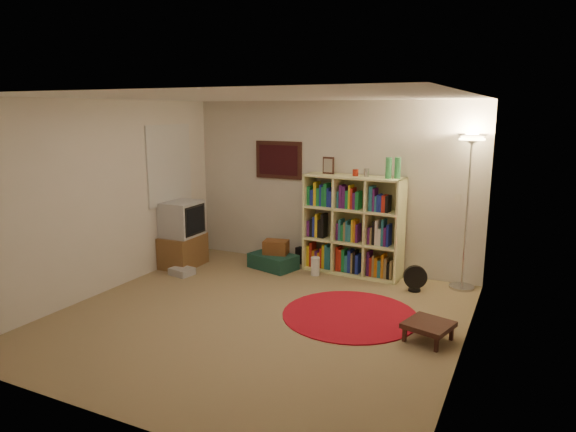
% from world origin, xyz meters
% --- Properties ---
extents(room, '(4.54, 4.54, 2.54)m').
position_xyz_m(room, '(-0.05, 0.05, 1.26)').
color(room, '#8D7752').
rests_on(room, ground).
extents(bookshelf, '(1.47, 0.51, 1.74)m').
position_xyz_m(bookshelf, '(0.43, 2.05, 0.70)').
color(bookshelf, '#FDFEA9').
rests_on(bookshelf, ground).
extents(floor_lamp, '(0.47, 0.47, 2.07)m').
position_xyz_m(floor_lamp, '(2.00, 2.07, 1.72)').
color(floor_lamp, '#BABABE').
rests_on(floor_lamp, ground).
extents(floor_fan, '(0.31, 0.21, 0.36)m').
position_xyz_m(floor_fan, '(1.45, 1.67, 0.18)').
color(floor_fan, black).
rests_on(floor_fan, ground).
extents(tv_stand, '(0.51, 0.71, 1.01)m').
position_xyz_m(tv_stand, '(-2.01, 1.26, 0.49)').
color(tv_stand, brown).
rests_on(tv_stand, ground).
extents(dvd_box, '(0.35, 0.31, 0.10)m').
position_xyz_m(dvd_box, '(-1.76, 0.88, 0.05)').
color(dvd_box, '#B6B5BA').
rests_on(dvd_box, ground).
extents(suitcase, '(0.78, 0.61, 0.22)m').
position_xyz_m(suitcase, '(-0.71, 1.75, 0.11)').
color(suitcase, '#153B31').
rests_on(suitcase, ground).
extents(wicker_basket, '(0.40, 0.32, 0.21)m').
position_xyz_m(wicker_basket, '(-0.68, 1.79, 0.32)').
color(wicker_basket, brown).
rests_on(wicker_basket, suitcase).
extents(duffel_bag, '(0.44, 0.40, 0.25)m').
position_xyz_m(duffel_bag, '(-0.31, 2.23, 0.12)').
color(duffel_bag, black).
rests_on(duffel_bag, ground).
extents(paper_towel, '(0.16, 0.16, 0.27)m').
position_xyz_m(paper_towel, '(0.00, 1.72, 0.13)').
color(paper_towel, white).
rests_on(paper_towel, ground).
extents(red_rug, '(1.59, 1.59, 0.01)m').
position_xyz_m(red_rug, '(0.95, 0.51, 0.01)').
color(red_rug, maroon).
rests_on(red_rug, ground).
extents(side_table, '(0.54, 0.54, 0.20)m').
position_xyz_m(side_table, '(1.90, 0.23, 0.17)').
color(side_table, black).
rests_on(side_table, ground).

